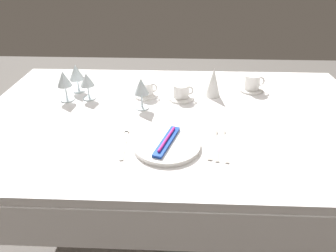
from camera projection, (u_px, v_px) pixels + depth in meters
ground_plane at (175, 226)px, 1.76m from camera, size 6.00×6.00×0.00m
dining_table at (177, 130)px, 1.42m from camera, size 1.80×1.11×0.74m
dinner_plate at (167, 145)px, 1.15m from camera, size 0.26×0.26×0.02m
toothbrush_package at (167, 141)px, 1.14m from camera, size 0.10×0.21×0.02m
fork_outer at (125, 141)px, 1.19m from camera, size 0.03×0.23×0.00m
dinner_knife at (209, 144)px, 1.17m from camera, size 0.02×0.22×0.00m
spoon_soup at (215, 141)px, 1.19m from camera, size 0.03×0.22×0.01m
spoon_dessert at (224, 141)px, 1.19m from camera, size 0.03×0.23×0.01m
saucer_left at (146, 95)px, 1.54m from camera, size 0.12×0.12×0.01m
coffee_cup_left at (146, 88)px, 1.52m from camera, size 0.10×0.07×0.06m
saucer_right at (181, 98)px, 1.51m from camera, size 0.13×0.13×0.01m
coffee_cup_right at (182, 91)px, 1.49m from camera, size 0.10×0.08×0.06m
saucer_far at (251, 89)px, 1.60m from camera, size 0.13×0.13×0.01m
coffee_cup_far at (252, 82)px, 1.58m from camera, size 0.11×0.08×0.07m
wine_glass_centre at (87, 81)px, 1.47m from camera, size 0.07×0.07×0.13m
wine_glass_left at (141, 88)px, 1.38m from camera, size 0.07×0.07×0.15m
wine_glass_right at (64, 80)px, 1.45m from camera, size 0.07×0.07×0.15m
wine_glass_far at (76, 73)px, 1.54m from camera, size 0.08×0.08×0.15m
napkin_folded at (213, 82)px, 1.51m from camera, size 0.08×0.08×0.15m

